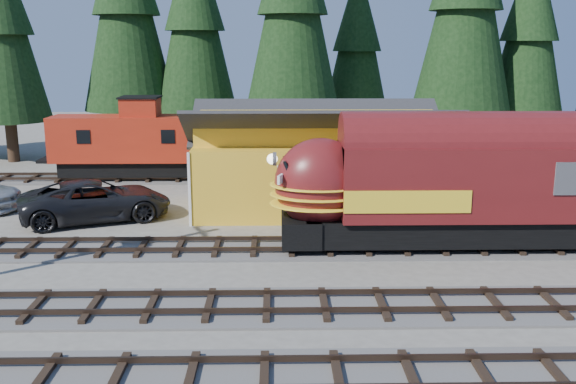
{
  "coord_description": "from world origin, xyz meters",
  "views": [
    {
      "loc": [
        -2.08,
        -20.73,
        8.01
      ],
      "look_at": [
        -1.62,
        4.0,
        2.37
      ],
      "focal_mm": 40.0,
      "sensor_mm": 36.0,
      "label": 1
    }
  ],
  "objects_px": {
    "caboose": "(128,142)",
    "locomotive": "(457,189)",
    "depot": "(318,151)",
    "pickup_truck_a": "(96,200)"
  },
  "relations": [
    {
      "from": "caboose",
      "to": "pickup_truck_a",
      "type": "relative_size",
      "value": 1.3
    },
    {
      "from": "depot",
      "to": "caboose",
      "type": "height_order",
      "value": "depot"
    },
    {
      "from": "locomotive",
      "to": "pickup_truck_a",
      "type": "bearing_deg",
      "value": 163.52
    },
    {
      "from": "locomotive",
      "to": "caboose",
      "type": "bearing_deg",
      "value": 139.09
    },
    {
      "from": "depot",
      "to": "pickup_truck_a",
      "type": "distance_m",
      "value": 10.9
    },
    {
      "from": "caboose",
      "to": "pickup_truck_a",
      "type": "height_order",
      "value": "caboose"
    },
    {
      "from": "depot",
      "to": "locomotive",
      "type": "xyz_separation_m",
      "value": [
        5.09,
        -6.5,
        -0.5
      ]
    },
    {
      "from": "caboose",
      "to": "locomotive",
      "type": "bearing_deg",
      "value": -40.91
    },
    {
      "from": "locomotive",
      "to": "pickup_truck_a",
      "type": "distance_m",
      "value": 16.38
    },
    {
      "from": "depot",
      "to": "caboose",
      "type": "distance_m",
      "value": 13.38
    }
  ]
}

